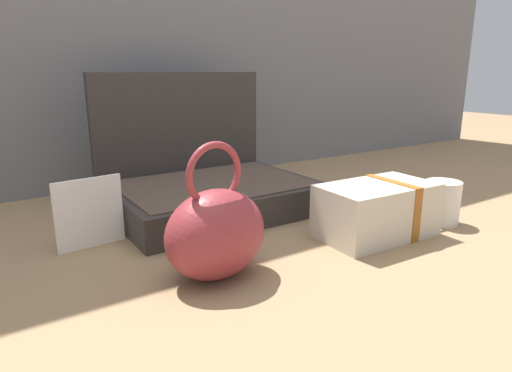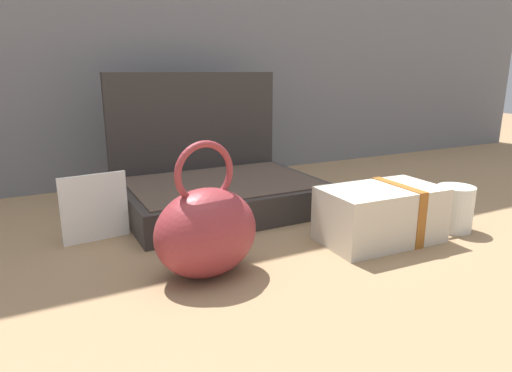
{
  "view_description": "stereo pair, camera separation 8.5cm",
  "coord_description": "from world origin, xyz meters",
  "px_view_note": "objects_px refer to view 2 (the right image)",
  "views": [
    {
      "loc": [
        -0.43,
        -0.71,
        0.33
      ],
      "look_at": [
        0.02,
        -0.02,
        0.11
      ],
      "focal_mm": 30.9,
      "sensor_mm": 36.0,
      "label": 1
    },
    {
      "loc": [
        -0.36,
        -0.75,
        0.33
      ],
      "look_at": [
        0.02,
        -0.02,
        0.11
      ],
      "focal_mm": 30.9,
      "sensor_mm": 36.0,
      "label": 2
    }
  ],
  "objects_px": {
    "coffee_mug": "(453,208)",
    "teal_pouch_handbag": "(206,231)",
    "open_suitcase": "(216,180)",
    "info_card_left": "(95,208)",
    "cream_toiletry_bag": "(381,214)"
  },
  "relations": [
    {
      "from": "teal_pouch_handbag",
      "to": "info_card_left",
      "type": "height_order",
      "value": "teal_pouch_handbag"
    },
    {
      "from": "open_suitcase",
      "to": "coffee_mug",
      "type": "xyz_separation_m",
      "value": [
        0.38,
        -0.39,
        -0.02
      ]
    },
    {
      "from": "coffee_mug",
      "to": "teal_pouch_handbag",
      "type": "bearing_deg",
      "value": 175.78
    },
    {
      "from": "info_card_left",
      "to": "teal_pouch_handbag",
      "type": "bearing_deg",
      "value": -66.41
    },
    {
      "from": "open_suitcase",
      "to": "info_card_left",
      "type": "relative_size",
      "value": 3.42
    },
    {
      "from": "cream_toiletry_bag",
      "to": "info_card_left",
      "type": "relative_size",
      "value": 1.77
    },
    {
      "from": "info_card_left",
      "to": "cream_toiletry_bag",
      "type": "bearing_deg",
      "value": -33.33
    },
    {
      "from": "open_suitcase",
      "to": "teal_pouch_handbag",
      "type": "distance_m",
      "value": 0.39
    },
    {
      "from": "teal_pouch_handbag",
      "to": "coffee_mug",
      "type": "height_order",
      "value": "teal_pouch_handbag"
    },
    {
      "from": "teal_pouch_handbag",
      "to": "info_card_left",
      "type": "relative_size",
      "value": 1.67
    },
    {
      "from": "teal_pouch_handbag",
      "to": "coffee_mug",
      "type": "xyz_separation_m",
      "value": [
        0.54,
        -0.04,
        -0.03
      ]
    },
    {
      "from": "open_suitcase",
      "to": "info_card_left",
      "type": "height_order",
      "value": "open_suitcase"
    },
    {
      "from": "coffee_mug",
      "to": "info_card_left",
      "type": "height_order",
      "value": "info_card_left"
    },
    {
      "from": "open_suitcase",
      "to": "coffee_mug",
      "type": "relative_size",
      "value": 4.07
    },
    {
      "from": "open_suitcase",
      "to": "cream_toiletry_bag",
      "type": "xyz_separation_m",
      "value": [
        0.2,
        -0.37,
        -0.01
      ]
    }
  ]
}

